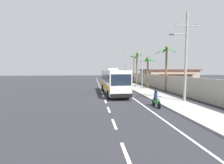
# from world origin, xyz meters

# --- Properties ---
(ground_plane) EXTENTS (160.00, 160.00, 0.00)m
(ground_plane) POSITION_xyz_m (0.00, 0.00, 0.00)
(ground_plane) COLOR #28282D
(sidewalk_kerb) EXTENTS (3.20, 90.00, 0.14)m
(sidewalk_kerb) POSITION_xyz_m (6.80, 10.00, 0.07)
(sidewalk_kerb) COLOR #999993
(sidewalk_kerb) RESTS_ON ground
(lane_markings) EXTENTS (3.64, 71.00, 0.01)m
(lane_markings) POSITION_xyz_m (2.15, 14.49, 0.00)
(lane_markings) COLOR white
(lane_markings) RESTS_ON ground
(boundary_wall) EXTENTS (0.24, 60.00, 2.53)m
(boundary_wall) POSITION_xyz_m (10.60, 14.00, 1.26)
(boundary_wall) COLOR #9E998E
(boundary_wall) RESTS_ON ground
(coach_bus_foreground) EXTENTS (3.14, 11.13, 3.65)m
(coach_bus_foreground) POSITION_xyz_m (1.57, 4.14, 1.90)
(coach_bus_foreground) COLOR white
(coach_bus_foreground) RESTS_ON ground
(motorcycle_beside_bus) EXTENTS (0.56, 1.96, 1.57)m
(motorcycle_beside_bus) POSITION_xyz_m (4.50, -4.46, 0.64)
(motorcycle_beside_bus) COLOR black
(motorcycle_beside_bus) RESTS_ON ground
(motorcycle_trailing) EXTENTS (0.56, 1.96, 1.67)m
(motorcycle_trailing) POSITION_xyz_m (4.18, 13.75, 0.68)
(motorcycle_trailing) COLOR black
(motorcycle_trailing) RESTS_ON ground
(pedestrian_near_kerb) EXTENTS (0.36, 0.36, 1.67)m
(pedestrian_near_kerb) POSITION_xyz_m (6.80, 17.71, 1.01)
(pedestrian_near_kerb) COLOR #2D7A47
(pedestrian_near_kerb) RESTS_ON sidewalk_kerb
(pedestrian_midwalk) EXTENTS (0.36, 0.36, 1.58)m
(pedestrian_midwalk) POSITION_xyz_m (6.00, 11.85, 0.96)
(pedestrian_midwalk) COLOR #2D7A47
(pedestrian_midwalk) RESTS_ON sidewalk_kerb
(utility_pole_nearest) EXTENTS (3.08, 0.24, 9.43)m
(utility_pole_nearest) POSITION_xyz_m (8.30, -2.68, 5.03)
(utility_pole_nearest) COLOR #9E9E99
(utility_pole_nearest) RESTS_ON ground
(utility_pole_mid) EXTENTS (2.07, 0.24, 8.31)m
(utility_pole_mid) POSITION_xyz_m (8.71, 13.76, 4.34)
(utility_pole_mid) COLOR #9E9E99
(utility_pole_mid) RESTS_ON ground
(utility_pole_far) EXTENTS (2.17, 0.24, 9.70)m
(utility_pole_far) POSITION_xyz_m (8.54, 30.21, 5.07)
(utility_pole_far) COLOR #9E9E99
(utility_pole_far) RESTS_ON ground
(palm_nearest) EXTENTS (3.58, 3.55, 7.26)m
(palm_nearest) POSITION_xyz_m (10.43, 6.44, 4.95)
(palm_nearest) COLOR brown
(palm_nearest) RESTS_ON ground
(palm_second) EXTENTS (2.72, 2.68, 7.82)m
(palm_second) POSITION_xyz_m (10.66, 28.31, 5.58)
(palm_second) COLOR brown
(palm_second) RESTS_ON ground
(palm_third) EXTENTS (3.15, 3.17, 5.90)m
(palm_third) POSITION_xyz_m (8.85, 10.76, 4.29)
(palm_third) COLOR brown
(palm_third) RESTS_ON ground
(palm_fourth) EXTENTS (3.25, 3.36, 7.55)m
(palm_fourth) POSITION_xyz_m (8.92, 18.68, 5.07)
(palm_fourth) COLOR brown
(palm_fourth) RESTS_ON ground
(roadside_building) EXTENTS (12.08, 8.96, 3.53)m
(roadside_building) POSITION_xyz_m (16.70, 18.98, 1.78)
(roadside_building) COLOR tan
(roadside_building) RESTS_ON ground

